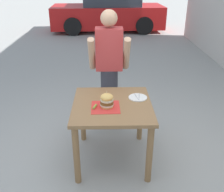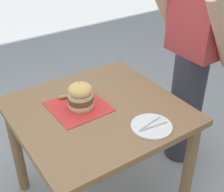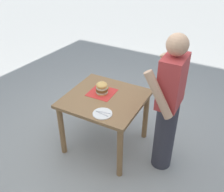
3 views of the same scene
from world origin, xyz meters
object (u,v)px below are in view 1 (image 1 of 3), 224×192
at_px(pickle_spear, 95,107).
at_px(patio_table, 112,114).
at_px(side_plate_with_forks, 138,97).
at_px(parked_car_near_curb, 109,11).
at_px(sandwich, 107,100).
at_px(diner_across_table, 109,70).

bearing_deg(pickle_spear, patio_table, 26.41).
height_order(pickle_spear, side_plate_with_forks, pickle_spear).
height_order(patio_table, pickle_spear, pickle_spear).
xyz_separation_m(patio_table, parked_car_near_curb, (0.04, 7.85, 0.10)).
relative_size(side_plate_with_forks, parked_car_near_curb, 0.05).
bearing_deg(sandwich, patio_table, 50.79).
relative_size(diner_across_table, parked_car_near_curb, 0.40).
relative_size(patio_table, sandwich, 4.91).
height_order(sandwich, parked_car_near_curb, parked_car_near_curb).
xyz_separation_m(diner_across_table, parked_car_near_curb, (0.06, 7.07, -0.16)).
xyz_separation_m(patio_table, pickle_spear, (-0.19, -0.10, 0.15)).
relative_size(patio_table, parked_car_near_curb, 0.22).
distance_m(diner_across_table, parked_car_near_curb, 7.08).
distance_m(side_plate_with_forks, parked_car_near_curb, 7.71).
bearing_deg(diner_across_table, pickle_spear, -101.01).
relative_size(patio_table, side_plate_with_forks, 4.25).
bearing_deg(patio_table, sandwich, -129.21).
bearing_deg(patio_table, side_plate_with_forks, 25.14).
xyz_separation_m(sandwich, parked_car_near_curb, (0.10, 7.93, -0.12)).
xyz_separation_m(pickle_spear, side_plate_with_forks, (0.50, 0.24, -0.01)).
bearing_deg(parked_car_near_curb, pickle_spear, -91.69).
bearing_deg(sandwich, diner_across_table, 87.55).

